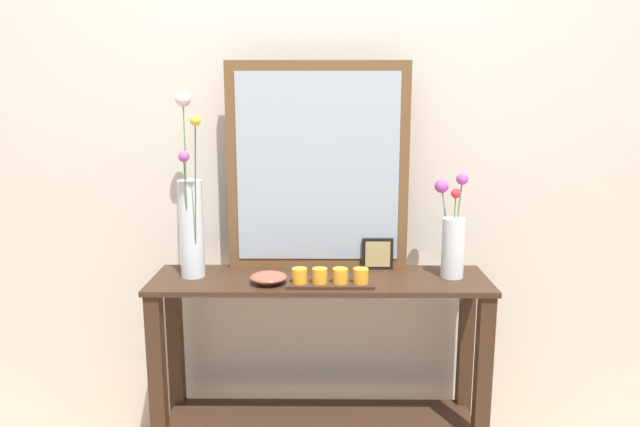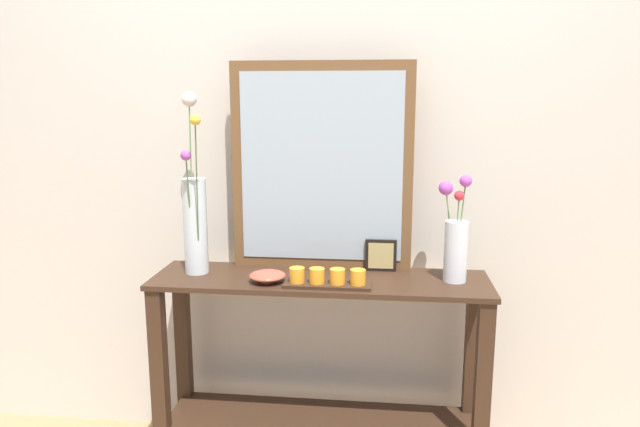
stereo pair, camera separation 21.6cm
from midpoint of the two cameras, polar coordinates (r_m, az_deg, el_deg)
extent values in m
cube|color=beige|center=(2.42, -2.53, 8.11)|extent=(6.40, 0.08, 2.70)
cube|color=#382316|center=(2.23, -2.80, -6.61)|extent=(1.28, 0.35, 0.02)
cube|color=#382316|center=(2.47, -2.66, -19.70)|extent=(1.22, 0.31, 0.02)
cube|color=#382316|center=(2.37, -18.24, -16.61)|extent=(0.06, 0.06, 0.79)
cube|color=#382316|center=(2.31, 12.94, -17.14)|extent=(0.06, 0.06, 0.79)
cube|color=#382316|center=(2.60, -16.31, -13.92)|extent=(0.06, 0.06, 0.79)
cube|color=#382316|center=(2.54, 11.61, -14.30)|extent=(0.06, 0.06, 0.79)
cube|color=brown|center=(2.28, -2.94, 4.54)|extent=(0.71, 0.03, 0.81)
cube|color=#9EADB7|center=(2.26, -2.96, 4.50)|extent=(0.63, 0.00, 0.73)
cylinder|color=silver|center=(2.27, -15.20, -1.51)|extent=(0.09, 0.09, 0.37)
cylinder|color=#4C753D|center=(2.17, -14.95, 1.22)|extent=(0.06, 0.13, 0.58)
sphere|color=yellow|center=(2.07, -15.12, 8.82)|extent=(0.04, 0.04, 0.04)
cylinder|color=#4C753D|center=(2.27, -15.65, 2.55)|extent=(0.02, 0.08, 0.65)
sphere|color=silver|center=(2.29, -16.02, 10.75)|extent=(0.06, 0.06, 0.06)
cylinder|color=#4C753D|center=(2.22, -15.66, -0.25)|extent=(0.02, 0.10, 0.45)
sphere|color=#B24CB7|center=(2.14, -16.08, 5.38)|extent=(0.04, 0.04, 0.04)
cylinder|color=silver|center=(2.23, 10.24, -3.38)|extent=(0.09, 0.09, 0.23)
cylinder|color=#4C753D|center=(2.23, 10.28, -1.95)|extent=(0.02, 0.03, 0.30)
sphere|color=red|center=(2.21, 10.51, 1.93)|extent=(0.04, 0.04, 0.04)
cylinder|color=#4C753D|center=(2.23, 10.62, -1.21)|extent=(0.03, 0.01, 0.36)
sphere|color=#B24CB7|center=(2.20, 11.10, 3.33)|extent=(0.04, 0.04, 0.04)
cylinder|color=#4C753D|center=(2.25, 9.69, -1.52)|extent=(0.04, 0.07, 0.32)
sphere|color=#B24CB7|center=(2.25, 9.20, 2.65)|extent=(0.05, 0.05, 0.05)
cube|color=#382316|center=(2.12, -1.93, -7.03)|extent=(0.32, 0.09, 0.01)
cylinder|color=orange|center=(2.12, -4.95, -6.14)|extent=(0.06, 0.06, 0.05)
cylinder|color=orange|center=(2.12, -2.95, -6.16)|extent=(0.06, 0.06, 0.05)
cylinder|color=orange|center=(2.11, -0.93, -6.17)|extent=(0.06, 0.06, 0.05)
cylinder|color=orange|center=(2.11, 1.09, -6.18)|extent=(0.06, 0.06, 0.05)
cube|color=black|center=(2.31, 3.03, -4.01)|extent=(0.12, 0.01, 0.13)
cube|color=tan|center=(2.31, 3.03, -4.06)|extent=(0.10, 0.00, 0.10)
cylinder|color=#B24C38|center=(2.17, -7.92, -6.77)|extent=(0.05, 0.05, 0.01)
ellipsoid|color=#B24C38|center=(2.17, -7.93, -6.25)|extent=(0.14, 0.14, 0.03)
camera|label=1|loc=(0.11, -92.86, -0.57)|focal=32.60mm
camera|label=2|loc=(0.11, 87.14, 0.57)|focal=32.60mm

